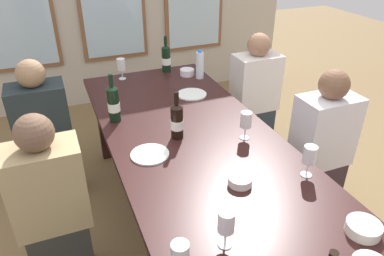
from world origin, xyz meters
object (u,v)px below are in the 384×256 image
(water_bottle, at_px, (200,65))
(wine_glass_5, at_px, (246,120))
(seated_person_3, at_px, (254,100))
(wine_bottle_2, at_px, (114,103))
(wine_bottle_3, at_px, (177,121))
(wine_glass_1, at_px, (310,156))
(white_plate_0, at_px, (150,154))
(wine_glass_0, at_px, (180,256))
(tasting_bowl_1, at_px, (363,228))
(wine_bottle_1, at_px, (166,58))
(seated_person_1, at_px, (320,151))
(tasting_bowl_3, at_px, (187,72))
(seated_person_0, at_px, (53,211))
(seated_person_2, at_px, (45,137))
(tasting_bowl_2, at_px, (240,181))
(wine_glass_2, at_px, (121,65))
(white_plate_1, at_px, (192,94))
(dining_table, at_px, (203,158))

(water_bottle, bearing_deg, wine_glass_5, -97.31)
(seated_person_3, bearing_deg, wine_bottle_2, -165.71)
(wine_bottle_3, distance_m, wine_glass_1, 0.78)
(white_plate_0, height_order, wine_glass_0, wine_glass_0)
(wine_bottle_3, relative_size, tasting_bowl_1, 2.04)
(wine_bottle_1, relative_size, seated_person_1, 0.28)
(tasting_bowl_3, height_order, wine_glass_5, wine_glass_5)
(wine_glass_0, bearing_deg, tasting_bowl_1, -5.57)
(tasting_bowl_3, xyz_separation_m, seated_person_1, (0.52, -1.14, -0.24))
(wine_bottle_3, bearing_deg, seated_person_0, -169.72)
(wine_bottle_2, xyz_separation_m, seated_person_2, (-0.46, 0.33, -0.34))
(tasting_bowl_2, relative_size, wine_glass_5, 0.69)
(wine_bottle_2, bearing_deg, wine_glass_1, -50.43)
(tasting_bowl_1, relative_size, wine_glass_2, 0.84)
(wine_glass_0, height_order, seated_person_2, seated_person_2)
(white_plate_1, height_order, wine_bottle_3, wine_bottle_3)
(wine_bottle_1, xyz_separation_m, seated_person_1, (0.66, -1.29, -0.33))
(tasting_bowl_1, relative_size, tasting_bowl_3, 1.22)
(seated_person_0, bearing_deg, white_plate_0, 1.43)
(wine_glass_0, bearing_deg, wine_bottle_3, 70.65)
(white_plate_0, height_order, tasting_bowl_3, tasting_bowl_3)
(wine_bottle_1, bearing_deg, tasting_bowl_3, -48.52)
(tasting_bowl_1, bearing_deg, dining_table, 113.58)
(tasting_bowl_3, bearing_deg, wine_bottle_2, -141.82)
(white_plate_1, relative_size, tasting_bowl_1, 1.52)
(tasting_bowl_1, height_order, wine_glass_0, wine_glass_0)
(tasting_bowl_3, xyz_separation_m, seated_person_3, (0.52, -0.26, -0.24))
(tasting_bowl_1, xyz_separation_m, water_bottle, (0.04, 1.86, 0.09))
(wine_glass_2, bearing_deg, wine_bottle_3, -84.47)
(white_plate_1, xyz_separation_m, seated_person_0, (-1.08, -0.68, -0.22))
(wine_bottle_3, xyz_separation_m, seated_person_2, (-0.77, 0.69, -0.33))
(seated_person_1, bearing_deg, white_plate_0, 176.01)
(water_bottle, xyz_separation_m, wine_glass_2, (-0.60, 0.22, 0.01))
(white_plate_1, bearing_deg, dining_table, -106.89)
(wine_bottle_3, height_order, seated_person_2, seated_person_2)
(tasting_bowl_2, relative_size, seated_person_3, 0.11)
(seated_person_1, bearing_deg, seated_person_3, 90.00)
(wine_glass_0, bearing_deg, white_plate_0, 81.51)
(tasting_bowl_2, relative_size, seated_person_1, 0.11)
(seated_person_2, bearing_deg, wine_glass_1, -45.87)
(wine_bottle_2, bearing_deg, seated_person_1, -24.01)
(white_plate_0, height_order, seated_person_2, seated_person_2)
(white_plate_0, distance_m, wine_bottle_2, 0.50)
(wine_glass_1, bearing_deg, wine_glass_2, 109.60)
(white_plate_1, height_order, seated_person_3, seated_person_3)
(white_plate_1, relative_size, seated_person_1, 0.20)
(white_plate_0, xyz_separation_m, wine_glass_2, (0.11, 1.18, 0.12))
(wine_glass_2, height_order, seated_person_2, seated_person_2)
(seated_person_2, bearing_deg, tasting_bowl_1, -54.46)
(white_plate_0, height_order, tasting_bowl_2, tasting_bowl_2)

